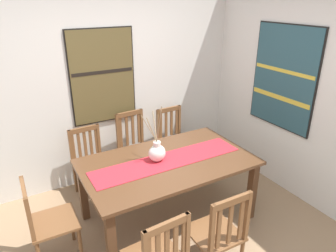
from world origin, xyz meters
The scene contains 12 objects.
wall_back centered at (0.00, 1.86, 1.35)m, with size 6.40×0.12×2.70m, color silver.
wall_side centered at (1.86, 0.00, 1.35)m, with size 0.12×6.40×2.70m, color silver.
dining_table centered at (0.16, 0.58, 0.65)m, with size 1.81×1.08×0.74m.
table_runner centered at (0.16, 0.58, 0.75)m, with size 1.67×0.36×0.01m, color #B7232D.
centerpiece_vase centered at (0.07, 0.64, 0.85)m, with size 0.25×0.25×0.62m.
chair_1 centered at (0.16, -0.33, 0.47)m, with size 0.43×0.43×0.93m.
chair_2 centered at (-0.44, 1.50, 0.47)m, with size 0.44×0.44×0.87m.
chair_3 centered at (0.79, 1.51, 0.47)m, with size 0.44×0.44×0.91m.
chair_4 centered at (0.19, 1.52, 0.49)m, with size 0.45×0.45×0.96m.
chair_5 centered at (-1.12, 0.58, 0.47)m, with size 0.43×0.43×0.88m.
painting_on_back_wall centered at (-0.09, 1.79, 1.43)m, with size 0.84×0.05×1.19m.
painting_on_side_wall centered at (1.79, 0.58, 1.45)m, with size 0.05×0.94×1.26m.
Camera 1 is at (-1.27, -1.96, 2.38)m, focal length 33.30 mm.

